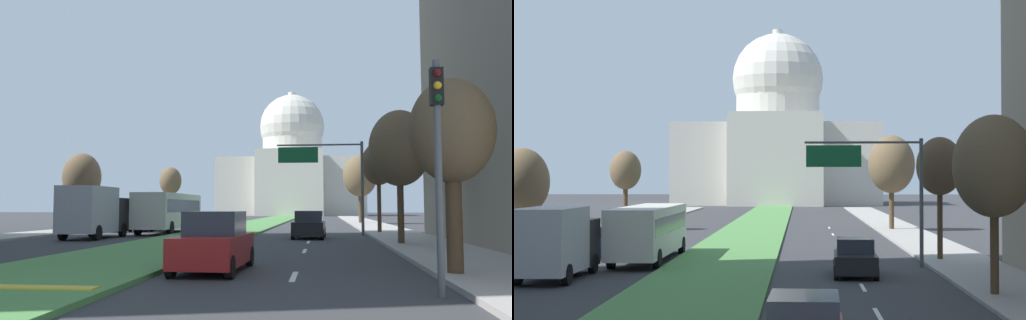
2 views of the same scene
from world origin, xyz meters
TOP-DOWN VIEW (x-y plane):
  - ground_plane at (0.00, 68.91)m, footprint 303.21×303.21m
  - grass_median at (0.00, 62.02)m, footprint 5.53×124.04m
  - lane_dashes_right at (6.62, 40.84)m, footprint 0.16×58.62m
  - sidewalk_left at (-12.47, 55.13)m, footprint 4.00×124.04m
  - sidewalk_right at (12.47, 55.13)m, footprint 4.00×124.04m
  - capitol_building at (0.00, 137.10)m, footprint 34.59×26.31m
  - traffic_light_near_right at (9.97, 9.33)m, footprint 0.28×0.35m
  - overhead_guide_sign at (7.90, 36.59)m, footprint 6.00×0.20m
  - street_tree_right_near at (11.03, 12.76)m, footprint 2.33×2.33m
  - street_tree_right_mid at (11.33, 26.02)m, footprint 3.10×3.10m
  - street_tree_left_far at (-11.12, 39.01)m, footprint 2.96×2.96m
  - street_tree_right_far at (11.55, 39.25)m, footprint 2.51×2.51m
  - street_tree_left_distant at (-11.04, 64.81)m, footprint 2.69×2.69m
  - street_tree_right_distant at (11.84, 65.37)m, footprint 3.99×3.99m
  - sedan_lead_stopped at (4.16, 13.71)m, footprint 1.97×4.47m
  - sedan_midblock at (6.57, 32.82)m, footprint 2.10×4.41m
  - sedan_distant at (-6.98, 42.46)m, footprint 2.15×4.34m
  - box_truck_delivery at (-6.76, 30.88)m, footprint 2.40×6.40m
  - city_bus at (-4.15, 39.08)m, footprint 2.62×11.00m

SIDE VIEW (x-z plane):
  - ground_plane at x=0.00m, z-range 0.00..0.00m
  - lane_dashes_right at x=6.62m, z-range 0.00..0.01m
  - grass_median at x=0.00m, z-range 0.00..0.14m
  - sidewalk_left at x=-12.47m, z-range 0.00..0.15m
  - sidewalk_right at x=12.47m, z-range 0.00..0.15m
  - sedan_distant at x=-6.98m, z-range -0.05..1.63m
  - sedan_midblock at x=6.57m, z-range -0.05..1.66m
  - sedan_lead_stopped at x=4.16m, z-range -0.06..1.75m
  - box_truck_delivery at x=-6.76m, z-range 0.08..3.28m
  - city_bus at x=-4.15m, z-range 0.29..3.24m
  - traffic_light_near_right at x=9.97m, z-range 0.71..5.91m
  - street_tree_right_near at x=11.03m, z-range 1.21..6.73m
  - street_tree_left_far at x=-11.12m, z-range 1.20..7.34m
  - overhead_guide_sign at x=7.90m, z-range 1.42..7.92m
  - street_tree_right_mid at x=11.33m, z-range 1.47..8.34m
  - street_tree_right_far at x=11.55m, z-range 1.73..8.43m
  - street_tree_left_distant at x=-11.04m, z-range 1.66..8.52m
  - street_tree_right_distant at x=11.84m, z-range 1.56..9.73m
  - capitol_building at x=0.00m, z-range -4.09..26.48m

